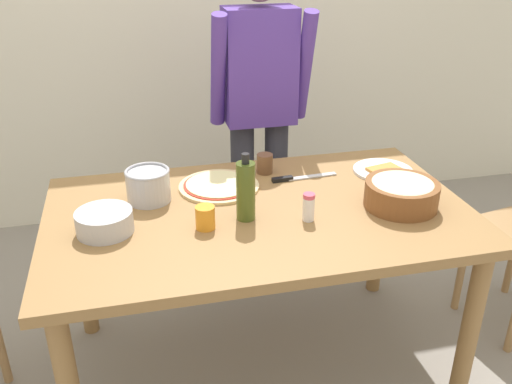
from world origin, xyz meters
TOP-DOWN VIEW (x-y plane):
  - ground at (0.00, 0.00)m, footprint 8.00×8.00m
  - wall_back at (0.00, 1.60)m, footprint 5.60×0.10m
  - dining_table at (0.00, 0.00)m, footprint 1.60×0.96m
  - person_cook at (0.19, 0.76)m, footprint 0.49×0.25m
  - pizza_raw_on_board at (-0.11, 0.23)m, footprint 0.33×0.33m
  - plate_with_slice at (0.61, 0.22)m, footprint 0.26×0.26m
  - popcorn_bowl at (0.53, -0.10)m, footprint 0.28×0.28m
  - mixing_bowl_steel at (-0.57, -0.04)m, footprint 0.20×0.20m
  - olive_oil_bottle at (-0.06, -0.06)m, footprint 0.07×0.07m
  - steel_pot at (-0.40, 0.18)m, footprint 0.17×0.17m
  - cup_orange at (-0.22, -0.09)m, footprint 0.07×0.07m
  - cup_small_brown at (0.11, 0.33)m, footprint 0.07×0.07m
  - salt_shaker at (0.16, -0.12)m, footprint 0.04×0.04m
  - chef_knife at (0.22, 0.23)m, footprint 0.29×0.04m

SIDE VIEW (x-z plane):
  - ground at x=0.00m, z-range 0.00..0.00m
  - dining_table at x=0.00m, z-range 0.29..1.05m
  - chef_knife at x=0.22m, z-range 0.76..0.78m
  - plate_with_slice at x=0.61m, z-range 0.76..0.78m
  - pizza_raw_on_board at x=-0.11m, z-range 0.76..0.78m
  - mixing_bowl_steel at x=-0.57m, z-range 0.76..0.84m
  - cup_orange at x=-0.22m, z-range 0.76..0.84m
  - cup_small_brown at x=0.11m, z-range 0.76..0.84m
  - salt_shaker at x=0.16m, z-range 0.76..0.87m
  - popcorn_bowl at x=0.53m, z-range 0.76..0.88m
  - steel_pot at x=-0.40m, z-range 0.76..0.89m
  - olive_oil_bottle at x=-0.06m, z-range 0.75..1.00m
  - person_cook at x=0.19m, z-range 0.13..1.75m
  - wall_back at x=0.00m, z-range 0.00..2.60m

